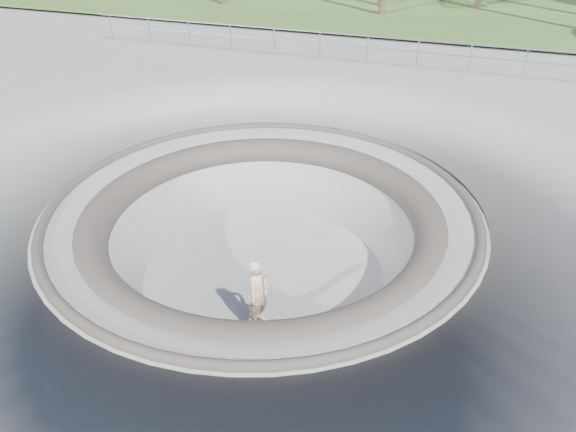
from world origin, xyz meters
name	(u,v)px	position (x,y,z in m)	size (l,w,h in m)	color
ground	(262,208)	(0.00, 0.00, 0.00)	(180.00, 180.00, 0.00)	gray
skate_bowl	(264,269)	(0.00, 0.00, -1.83)	(14.00, 14.00, 4.10)	gray
distant_hills	(479,17)	(3.78, 57.17, -7.02)	(103.20, 45.00, 28.60)	brown
safety_railing	(367,48)	(0.00, 12.00, 0.69)	(25.00, 0.06, 1.03)	gray
skateboard	(259,324)	(0.62, -1.92, -1.83)	(0.83, 0.54, 0.08)	olive
skater	(258,294)	(0.62, -1.92, -0.97)	(0.62, 0.41, 1.70)	beige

